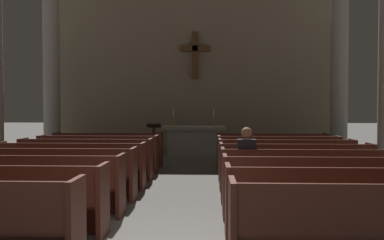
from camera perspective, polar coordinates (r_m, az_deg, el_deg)
The scene contains 22 objects.
pew_left_row_3 at distance 7.04m, azimuth -21.71°, elevation -8.13°, with size 3.04×0.50×0.95m.
pew_left_row_4 at distance 8.01m, azimuth -18.56°, elevation -6.90°, with size 3.04×0.50×0.95m.
pew_left_row_5 at distance 9.01m, azimuth -16.11°, elevation -5.92°, with size 3.04×0.50×0.95m.
pew_left_row_6 at distance 10.02m, azimuth -14.15°, elevation -5.13°, with size 3.04×0.50×0.95m.
pew_left_row_7 at distance 11.04m, azimuth -12.56°, elevation -4.48°, with size 3.04×0.50×0.95m.
pew_left_row_8 at distance 12.07m, azimuth -11.25°, elevation -3.94°, with size 3.04×0.50×0.95m.
pew_right_row_1 at distance 4.68m, azimuth 24.53°, elevation -13.20°, with size 3.04×0.50×0.95m.
pew_right_row_2 at distance 5.65m, azimuth 20.39°, elevation -10.55°, with size 3.04×0.50×0.95m.
pew_right_row_3 at distance 6.66m, azimuth 17.52°, elevation -8.65°, with size 3.04×0.50×0.95m.
pew_right_row_4 at distance 7.68m, azimuth 15.43°, elevation -7.24°, with size 3.04×0.50×0.95m.
pew_right_row_5 at distance 8.71m, azimuth 13.85°, elevation -6.16°, with size 3.04×0.50×0.95m.
pew_right_row_6 at distance 9.76m, azimuth 12.60°, elevation -5.31°, with size 3.04×0.50×0.95m.
pew_right_row_7 at distance 10.80m, azimuth 11.60°, elevation -4.61°, with size 3.04×0.50×0.95m.
pew_right_row_8 at distance 11.85m, azimuth 10.78°, elevation -4.04°, with size 3.04×0.50×0.95m.
column_left_third at distance 15.33m, azimuth -18.48°, elevation 6.28°, with size 0.85×0.85×5.97m.
column_right_third at distance 14.96m, azimuth 19.30°, elevation 6.38°, with size 0.85×0.85×5.97m.
altar at distance 14.61m, azimuth 0.22°, elevation -2.70°, with size 2.20×0.90×1.01m.
candlestick_left at distance 14.61m, azimuth -2.53°, elevation -0.10°, with size 0.16×0.16×0.59m.
candlestick_right at distance 14.56m, azimuth 2.97°, elevation -0.11°, with size 0.16×0.16×0.59m.
apse_with_cross at distance 16.38m, azimuth 0.46°, elevation 7.49°, with size 10.66×0.46×6.60m.
lectern at distance 13.52m, azimuth -5.18°, elevation -3.00°, with size 0.44×0.36×1.15m.
lone_worshipper at distance 7.52m, azimuth 7.33°, elevation -5.73°, with size 0.32×0.43×1.32m.
Camera 1 is at (0.57, -4.22, 1.67)m, focal length 39.40 mm.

